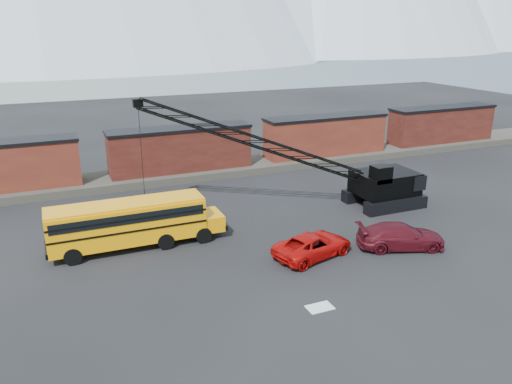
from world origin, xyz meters
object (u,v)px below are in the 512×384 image
(maroon_suv, at_px, (401,236))
(crawler_crane, at_px, (264,145))
(school_bus, at_px, (133,222))
(red_pickup, at_px, (313,245))

(maroon_suv, distance_m, crawler_crane, 12.15)
(school_bus, relative_size, crawler_crane, 0.53)
(red_pickup, bearing_deg, crawler_crane, -17.90)
(red_pickup, xyz_separation_m, maroon_suv, (5.98, -1.15, 0.08))
(school_bus, xyz_separation_m, red_pickup, (10.26, -5.85, -1.04))
(red_pickup, relative_size, crawler_crane, 0.25)
(school_bus, height_order, maroon_suv, school_bus)
(red_pickup, height_order, crawler_crane, crawler_crane)
(school_bus, height_order, red_pickup, school_bus)
(school_bus, distance_m, crawler_crane, 11.62)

